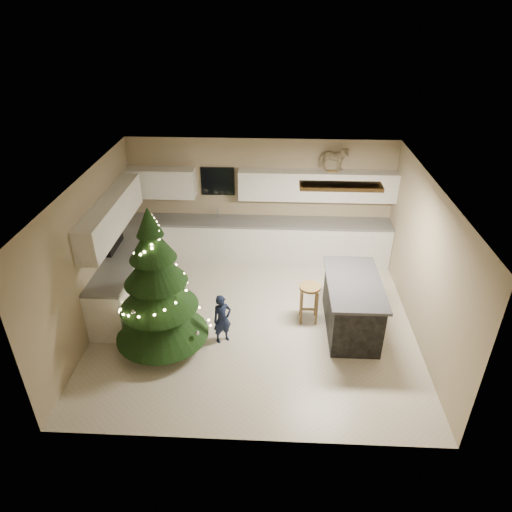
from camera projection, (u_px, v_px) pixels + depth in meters
The scene contains 8 objects.
ground_plane at pixel (255, 321), 8.15m from camera, with size 5.50×5.50×0.00m, color beige.
room_shell at pixel (256, 234), 7.27m from camera, with size 5.52×5.02×2.61m.
cabinetry at pixel (214, 240), 9.23m from camera, with size 5.50×3.20×2.00m.
island at pixel (352, 305), 7.77m from camera, with size 0.90×1.70×0.95m.
bar_stool at pixel (309, 295), 7.93m from camera, with size 0.37×0.37×0.72m.
christmas_tree at pixel (158, 293), 7.11m from camera, with size 1.56×1.51×2.49m.
toddler at pixel (222, 319), 7.49m from camera, with size 0.32×0.21×0.89m, color black.
rocking_horse at pixel (333, 159), 8.97m from camera, with size 0.59×0.31×0.50m.
Camera 1 is at (0.33, -6.47, 5.08)m, focal length 32.00 mm.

